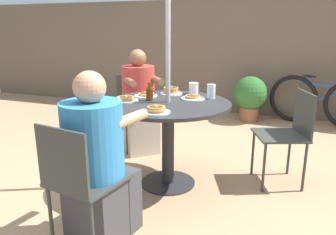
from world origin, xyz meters
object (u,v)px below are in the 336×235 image
Objects in this scene: drinking_glass_a at (211,91)px; diner_north at (139,106)px; diner_east at (98,167)px; pancake_plate_b at (171,91)px; patio_chair_south at (289,130)px; pancake_plate_e at (146,95)px; pancake_plate_a at (193,98)px; pancake_plate_c at (126,99)px; patio_table at (168,119)px; syrup_bottle at (149,94)px; pancake_plate_d at (156,110)px; coffee_cup at (194,88)px; patio_chair_north at (136,105)px; bicycle at (321,101)px; potted_shrub at (250,96)px; patio_chair_east at (79,178)px.

diner_north is at bearing 155.89° from drinking_glass_a.
diner_east is 1.26m from pancake_plate_b.
patio_chair_south reaches higher than pancake_plate_e.
pancake_plate_c is (-0.52, -0.29, 0.00)m from pancake_plate_a.
pancake_plate_a is (0.17, 0.19, 0.16)m from patio_table.
pancake_plate_b is at bearing 151.69° from pancake_plate_a.
diner_east is at bearing -88.80° from syrup_bottle.
pancake_plate_d is (0.14, -0.71, -0.01)m from pancake_plate_b.
drinking_glass_a is at bearing -8.64° from pancake_plate_b.
syrup_bottle is (0.43, -0.69, 0.31)m from diner_north.
coffee_cup is at bearing 35.19° from pancake_plate_e.
diner_east is at bearing -99.68° from patio_table.
coffee_cup is (-0.89, 0.02, 0.32)m from patio_chair_south.
pancake_plate_e is (0.44, -0.66, 0.28)m from patio_chair_north.
diner_east reaches higher than bicycle.
patio_chair_north is 0.83m from pancake_plate_b.
syrup_bottle is (-0.02, 0.89, 0.32)m from diner_east.
patio_chair_north reaches higher than potted_shrub.
potted_shrub is (0.58, 3.28, -0.12)m from diner_east.
potted_shrub is (0.52, 2.05, -0.41)m from pancake_plate_b.
patio_chair_east is at bearing 119.33° from patio_chair_south.
syrup_bottle reaches higher than patio_chair_south.
diner_east is 5.31× the size of pancake_plate_a.
patio_chair_north is at bearing 123.69° from syrup_bottle.
pancake_plate_d is 0.70m from drinking_glass_a.
patio_chair_east is at bearing -110.34° from drinking_glass_a.
coffee_cup reaches higher than patio_chair_north.
coffee_cup reaches higher than patio_table.
diner_north is at bearing 145.59° from pancake_plate_b.
patio_chair_south is at bearing 10.31° from drinking_glass_a.
pancake_plate_d is (-0.12, -0.57, 0.01)m from pancake_plate_a.
drinking_glass_a is 2.52m from bicycle.
pancake_plate_c is at bearing -165.37° from patio_table.
pancake_plate_d is at bearing -59.87° from syrup_bottle.
pancake_plate_a is 1.00× the size of pancake_plate_b.
pancake_plate_a is at bearing 106.15° from diner_north.
diner_north is at bearing 121.42° from pancake_plate_d.
pancake_plate_e reaches higher than bicycle.
pancake_plate_b is at bearing 101.16° from patio_chair_north.
coffee_cup is at bearing 118.04° from diner_north.
pancake_plate_a is 0.40m from syrup_bottle.
patio_table is 1.08m from patio_chair_east.
coffee_cup is at bearing -99.24° from potted_shrub.
pancake_plate_d is at bearing 78.97° from diner_east.
pancake_plate_c is at bearing -121.35° from pancake_plate_b.
pancake_plate_d is 0.43m from syrup_bottle.
patio_chair_east is 3.96× the size of pancake_plate_c.
patio_chair_south is at bearing 11.07° from pancake_plate_e.
diner_east is at bearing -75.89° from pancake_plate_c.
pancake_plate_a is 0.15× the size of bicycle.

